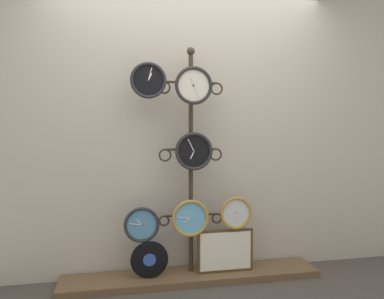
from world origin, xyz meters
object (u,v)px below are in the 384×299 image
(display_stand, at_px, (191,201))
(clock_top_center, at_px, (194,86))
(clock_middle_center, at_px, (194,151))
(vinyl_record, at_px, (149,260))
(clock_bottom_center, at_px, (190,218))
(clock_bottom_right, at_px, (236,213))
(clock_top_left, at_px, (148,80))
(picture_frame, at_px, (225,251))
(clock_bottom_left, at_px, (142,225))

(display_stand, relative_size, clock_top_center, 6.30)
(clock_middle_center, distance_m, vinyl_record, 0.97)
(clock_middle_center, bearing_deg, display_stand, 93.87)
(clock_bottom_center, relative_size, clock_bottom_right, 1.11)
(clock_bottom_center, bearing_deg, clock_bottom_right, -0.08)
(clock_bottom_right, bearing_deg, clock_middle_center, 177.81)
(clock_top_center, height_order, clock_middle_center, clock_top_center)
(clock_top_center, height_order, clock_bottom_right, clock_top_center)
(clock_top_left, height_order, picture_frame, clock_top_left)
(clock_bottom_left, bearing_deg, vinyl_record, -12.47)
(display_stand, height_order, clock_bottom_center, display_stand)
(clock_middle_center, distance_m, clock_bottom_left, 0.74)
(clock_bottom_right, bearing_deg, clock_top_center, -179.08)
(clock_top_left, bearing_deg, clock_bottom_center, -3.79)
(clock_bottom_right, xyz_separation_m, vinyl_record, (-0.74, 0.01, -0.36))
(clock_middle_center, height_order, picture_frame, clock_middle_center)
(clock_bottom_left, xyz_separation_m, clock_bottom_right, (0.80, -0.02, 0.07))
(clock_bottom_left, distance_m, clock_bottom_right, 0.80)
(clock_top_center, distance_m, clock_bottom_center, 1.10)
(clock_top_center, relative_size, picture_frame, 0.64)
(clock_middle_center, bearing_deg, clock_bottom_left, 178.62)
(vinyl_record, bearing_deg, clock_top_left, 91.12)
(clock_middle_center, relative_size, clock_bottom_center, 1.02)
(clock_top_center, height_order, clock_bottom_center, clock_top_center)
(clock_middle_center, distance_m, picture_frame, 0.90)
(clock_bottom_left, distance_m, picture_frame, 0.76)
(vinyl_record, relative_size, picture_frame, 0.63)
(clock_top_center, bearing_deg, clock_top_left, 175.52)
(clock_bottom_right, height_order, vinyl_record, clock_bottom_right)
(clock_top_left, distance_m, clock_bottom_right, 1.33)
(clock_bottom_center, xyz_separation_m, clock_bottom_right, (0.40, -0.00, 0.03))
(clock_top_left, bearing_deg, vinyl_record, -88.88)
(clock_bottom_center, relative_size, vinyl_record, 1.01)
(clock_middle_center, relative_size, picture_frame, 0.65)
(clock_bottom_left, xyz_separation_m, picture_frame, (0.71, -0.01, -0.26))
(clock_top_left, bearing_deg, display_stand, 13.21)
(picture_frame, bearing_deg, clock_bottom_left, 179.42)
(clock_top_center, relative_size, clock_middle_center, 0.98)
(display_stand, xyz_separation_m, clock_top_left, (-0.37, -0.09, 1.01))
(clock_top_center, relative_size, clock_bottom_center, 1.00)
(clock_middle_center, bearing_deg, clock_bottom_right, -2.19)
(display_stand, distance_m, clock_bottom_left, 0.47)
(clock_top_left, distance_m, vinyl_record, 1.47)
(clock_top_center, height_order, picture_frame, clock_top_center)
(vinyl_record, bearing_deg, clock_bottom_right, -0.86)
(display_stand, bearing_deg, picture_frame, -17.95)
(clock_top_center, xyz_separation_m, vinyl_record, (-0.37, 0.02, -1.43))
(clock_middle_center, bearing_deg, picture_frame, 0.68)
(clock_top_center, xyz_separation_m, picture_frame, (0.28, 0.02, -1.40))
(clock_top_left, relative_size, clock_top_center, 0.94)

